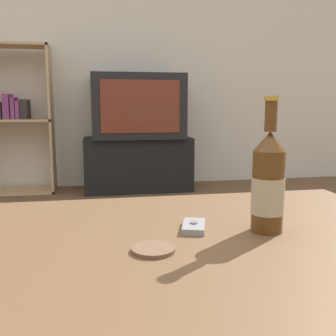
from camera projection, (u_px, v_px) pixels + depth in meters
back_wall at (102, 46)px, 3.62m from camera, size 8.00×0.05×2.60m
coffee_table at (143, 269)px, 0.82m from camera, size 1.31×0.78×0.49m
tv_stand at (138, 164)px, 3.56m from camera, size 0.95×0.43×0.47m
television at (137, 106)px, 3.47m from camera, size 0.80×0.54×0.55m
bookshelf at (14, 117)px, 3.37m from camera, size 0.60×0.30×1.27m
beer_bottle at (268, 184)px, 0.86m from camera, size 0.07×0.07×0.30m
cell_phone at (194, 226)px, 0.89m from camera, size 0.07×0.10×0.02m
coaster at (153, 249)px, 0.75m from camera, size 0.08×0.08×0.01m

